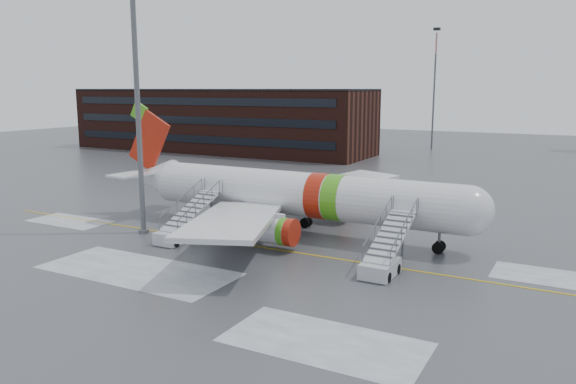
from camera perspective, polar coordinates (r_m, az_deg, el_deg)
The scene contains 8 objects.
ground at distance 44.70m, azimuth -0.44°, elevation -5.57°, with size 260.00×260.00×0.00m, color #494C4F.
airliner at distance 48.23m, azimuth 0.13°, elevation -0.20°, with size 35.03×32.97×11.18m.
airstair_fwd at distance 38.78m, azimuth 9.71°, elevation -6.60°, with size 2.05×7.70×3.48m.
airstair_aft at distance 47.02m, azimuth -10.82°, elevation -3.61°, with size 2.05×7.70×3.48m.
pushback_tug at distance 48.81m, azimuth -10.27°, elevation -3.56°, with size 2.68×2.06×1.50m.
light_mast_near at distance 48.91m, azimuth -15.15°, elevation 11.01°, with size 1.20×1.20×25.35m.
terminal_building at distance 113.73m, azimuth -7.06°, elevation 7.29°, with size 62.00×16.11×12.30m.
light_mast_far_n at distance 119.17m, azimuth 14.66°, elevation 10.85°, with size 1.20×1.20×24.25m.
Camera 1 is at (20.69, -37.66, 12.35)m, focal length 35.00 mm.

